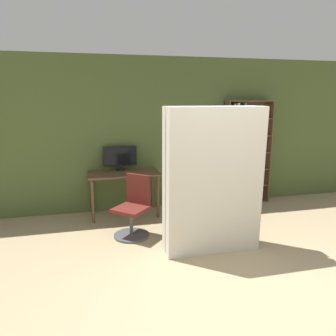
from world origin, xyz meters
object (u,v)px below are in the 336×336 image
at_px(bookshelf, 241,153).
at_px(mattress_far, 210,179).
at_px(monitor, 120,157).
at_px(office_chair, 133,212).
at_px(mattress_near, 216,183).

relative_size(bookshelf, mattress_far, 1.03).
height_order(monitor, mattress_far, mattress_far).
bearing_deg(mattress_far, bookshelf, 52.91).
xyz_separation_m(monitor, mattress_far, (1.01, -1.70, -0.04)).
distance_m(office_chair, mattress_far, 1.27).
bearing_deg(office_chair, mattress_near, -40.60).
xyz_separation_m(monitor, bookshelf, (2.29, 0.00, -0.02)).
relative_size(bookshelf, mattress_near, 1.03).
xyz_separation_m(mattress_near, mattress_far, (0.00, 0.21, -0.00)).
distance_m(office_chair, bookshelf, 2.56).
relative_size(mattress_near, mattress_far, 1.00).
height_order(bookshelf, mattress_near, bookshelf).
height_order(office_chair, bookshelf, bookshelf).
bearing_deg(monitor, mattress_near, -62.15).
bearing_deg(mattress_near, mattress_far, 90.00).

